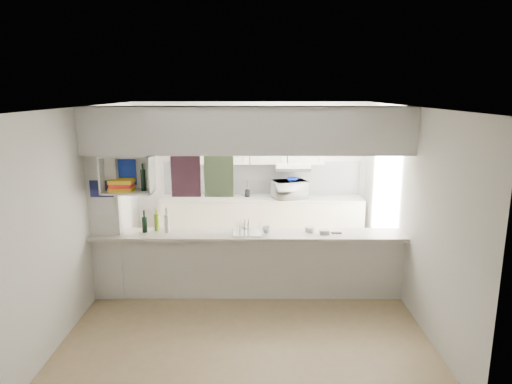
{
  "coord_description": "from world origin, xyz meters",
  "views": [
    {
      "loc": [
        0.13,
        -5.86,
        2.8
      ],
      "look_at": [
        0.1,
        0.5,
        1.38
      ],
      "focal_mm": 32.0,
      "sensor_mm": 36.0,
      "label": 1
    }
  ],
  "objects_px": {
    "microwave": "(289,189)",
    "bowl": "(292,179)",
    "dish_rack": "(247,228)",
    "wine_bottles": "(157,223)"
  },
  "relations": [
    {
      "from": "microwave",
      "to": "bowl",
      "type": "height_order",
      "value": "bowl"
    },
    {
      "from": "bowl",
      "to": "dish_rack",
      "type": "distance_m",
      "value": 2.2
    },
    {
      "from": "bowl",
      "to": "microwave",
      "type": "bearing_deg",
      "value": 147.44
    },
    {
      "from": "wine_bottles",
      "to": "microwave",
      "type": "bearing_deg",
      "value": 45.79
    },
    {
      "from": "bowl",
      "to": "wine_bottles",
      "type": "height_order",
      "value": "bowl"
    },
    {
      "from": "microwave",
      "to": "wine_bottles",
      "type": "height_order",
      "value": "wine_bottles"
    },
    {
      "from": "bowl",
      "to": "wine_bottles",
      "type": "xyz_separation_m",
      "value": [
        -1.98,
        -1.96,
        -0.22
      ]
    },
    {
      "from": "dish_rack",
      "to": "bowl",
      "type": "bearing_deg",
      "value": 70.95
    },
    {
      "from": "microwave",
      "to": "wine_bottles",
      "type": "xyz_separation_m",
      "value": [
        -1.94,
        -1.99,
        -0.04
      ]
    },
    {
      "from": "bowl",
      "to": "dish_rack",
      "type": "height_order",
      "value": "bowl"
    }
  ]
}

